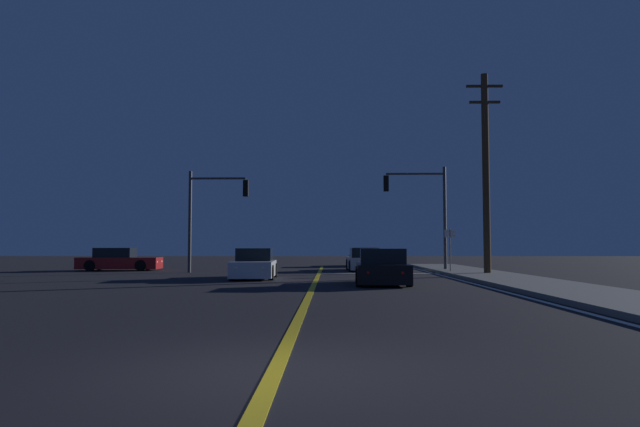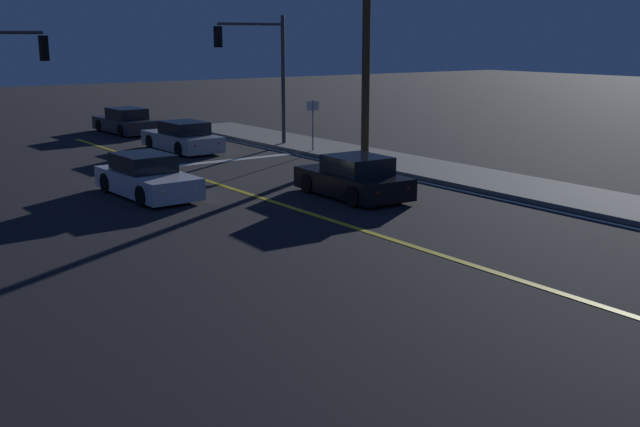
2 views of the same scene
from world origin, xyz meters
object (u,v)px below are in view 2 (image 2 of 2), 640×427
(car_parked_curb_silver, at_px, (182,138))
(traffic_signal_near_right, at_px, (260,61))
(car_following_oncoming_charcoal, at_px, (126,122))
(utility_pole_right, at_px, (366,34))
(car_side_waiting_black, at_px, (354,179))
(street_sign_corner, at_px, (313,118))
(car_far_approaching_white, at_px, (147,178))

(car_parked_curb_silver, xyz_separation_m, traffic_signal_near_right, (3.32, -1.36, 3.37))
(traffic_signal_near_right, bearing_deg, car_following_oncoming_charcoal, -72.50)
(car_parked_curb_silver, xyz_separation_m, car_following_oncoming_charcoal, (0.43, 7.79, -0.00))
(car_following_oncoming_charcoal, distance_m, traffic_signal_near_right, 10.17)
(car_following_oncoming_charcoal, relative_size, utility_pole_right, 0.47)
(car_side_waiting_black, relative_size, street_sign_corner, 1.80)
(car_far_approaching_white, bearing_deg, street_sign_corner, -158.06)
(utility_pole_right, height_order, street_sign_corner, utility_pole_right)
(car_parked_curb_silver, distance_m, car_side_waiting_black, 12.52)
(car_following_oncoming_charcoal, bearing_deg, car_far_approaching_white, -111.96)
(car_side_waiting_black, relative_size, utility_pole_right, 0.43)
(car_side_waiting_black, xyz_separation_m, utility_pole_right, (5.66, 6.47, 4.53))
(car_far_approaching_white, xyz_separation_m, street_sign_corner, (9.59, 4.34, 1.00))
(traffic_signal_near_right, bearing_deg, utility_pole_right, 116.34)
(car_following_oncoming_charcoal, xyz_separation_m, street_sign_corner, (3.81, -11.95, 1.00))
(traffic_signal_near_right, relative_size, utility_pole_right, 0.60)
(car_parked_curb_silver, distance_m, utility_pole_right, 9.43)
(utility_pole_right, bearing_deg, car_following_oncoming_charcoal, 110.62)
(car_parked_curb_silver, distance_m, traffic_signal_near_right, 4.92)
(utility_pole_right, xyz_separation_m, street_sign_corner, (-1.40, 1.89, -3.53))
(car_following_oncoming_charcoal, relative_size, traffic_signal_near_right, 0.79)
(traffic_signal_near_right, bearing_deg, car_far_approaching_white, 39.47)
(street_sign_corner, bearing_deg, traffic_signal_near_right, 108.23)
(car_side_waiting_black, distance_m, street_sign_corner, 9.44)
(traffic_signal_near_right, relative_size, street_sign_corner, 2.54)
(car_parked_curb_silver, xyz_separation_m, car_far_approaching_white, (-5.35, -8.50, -0.00))
(car_parked_curb_silver, bearing_deg, utility_pole_right, -48.62)
(car_parked_curb_silver, height_order, car_side_waiting_black, same)
(car_side_waiting_black, xyz_separation_m, car_far_approaching_white, (-5.33, 4.03, -0.00))
(car_following_oncoming_charcoal, bearing_deg, car_side_waiting_black, -93.69)
(car_following_oncoming_charcoal, relative_size, street_sign_corner, 2.00)
(car_side_waiting_black, distance_m, car_following_oncoming_charcoal, 20.31)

